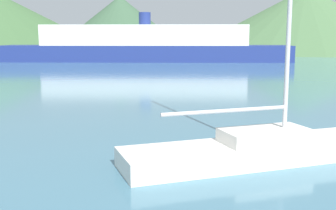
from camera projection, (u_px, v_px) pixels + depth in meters
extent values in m
cube|color=white|center=(265.00, 151.00, 11.10)|extent=(7.85, 3.91, 0.50)
cube|color=white|center=(265.00, 135.00, 11.03)|extent=(2.56, 1.81, 0.35)
cylinder|color=#BCBCC1|center=(226.00, 111.00, 10.54)|extent=(3.34, 1.13, 0.10)
cube|color=navy|center=(145.00, 53.00, 54.70)|extent=(37.47, 8.23, 2.05)
cube|color=silver|center=(145.00, 35.00, 54.32)|extent=(26.28, 6.67, 2.59)
cylinder|color=navy|center=(145.00, 19.00, 53.98)|extent=(1.51, 1.51, 1.60)
cone|color=#38563D|center=(120.00, 24.00, 89.59)|extent=(29.89, 29.89, 11.62)
cone|color=#476B42|center=(305.00, 20.00, 87.96)|extent=(50.03, 50.03, 13.03)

